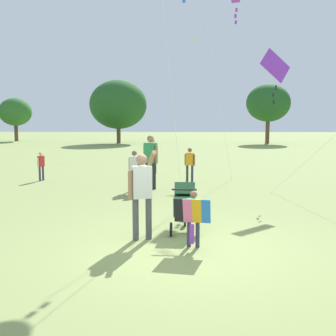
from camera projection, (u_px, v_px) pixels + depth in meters
ground_plane at (182, 250)px, 7.22m from camera, size 120.00×120.00×0.00m
treeline_distant at (168, 104)px, 37.91m from camera, size 46.11×7.52×6.09m
child_with_butterfly_kite at (193, 214)px, 7.28m from camera, size 0.67×0.40×1.04m
person_adult_flyer at (142, 188)px, 7.74m from camera, size 0.55×0.60×1.74m
stroller at (185, 202)px, 8.37m from camera, size 0.57×1.09×1.03m
kite_green_novelty at (277, 69)px, 12.22m from camera, size 2.93×3.77×4.46m
person_red_shirt at (153, 153)px, 17.06m from camera, size 0.41×0.33×1.47m
person_sitting_far at (134, 167)px, 12.92m from camera, size 0.39×0.27×1.30m
person_couple_left at (190, 162)px, 14.85m from camera, size 0.38×0.25×1.25m
person_kid_running at (41, 164)px, 15.11m from camera, size 0.23×0.32×1.08m
person_back_turned at (151, 157)px, 13.32m from camera, size 0.49×0.41×1.77m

